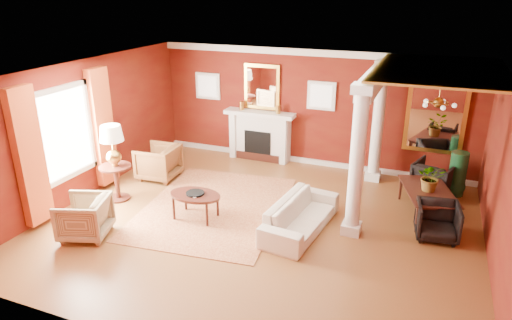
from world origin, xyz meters
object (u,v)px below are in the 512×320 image
at_px(armchair_stripe, 84,215).
at_px(side_table, 113,150).
at_px(armchair_leopard, 158,161).
at_px(dining_table, 429,196).
at_px(sofa, 301,210).
at_px(coffee_table, 195,196).

bearing_deg(armchair_stripe, side_table, 177.55).
height_order(armchair_leopard, armchair_stripe, armchair_leopard).
distance_m(armchair_leopard, dining_table, 6.04).
xyz_separation_m(armchair_leopard, side_table, (-0.19, -1.31, 0.69)).
bearing_deg(dining_table, armchair_stripe, 101.50).
height_order(side_table, dining_table, side_table).
relative_size(armchair_leopard, side_table, 0.54).
distance_m(armchair_leopard, side_table, 1.49).
bearing_deg(sofa, dining_table, -49.03).
distance_m(armchair_leopard, coffee_table, 2.31).
bearing_deg(armchair_leopard, coffee_table, 47.67).
bearing_deg(coffee_table, armchair_leopard, 140.97).
relative_size(armchair_stripe, side_table, 0.51).
bearing_deg(armchair_stripe, coffee_table, 112.70).
height_order(armchair_leopard, dining_table, armchair_leopard).
xyz_separation_m(sofa, dining_table, (2.19, 1.50, 0.03)).
relative_size(sofa, side_table, 1.25).
height_order(coffee_table, side_table, side_table).
height_order(armchair_stripe, dining_table, dining_table).
bearing_deg(armchair_leopard, side_table, -11.41).
bearing_deg(armchair_stripe, armchair_leopard, 166.41).
bearing_deg(side_table, coffee_table, -4.13).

